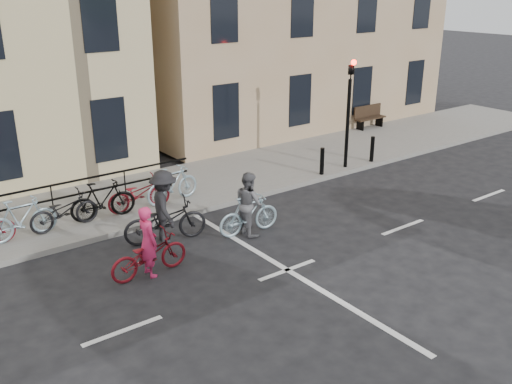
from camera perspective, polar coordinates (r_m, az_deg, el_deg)
ground at (r=13.05m, az=3.15°, el=-7.81°), size 120.00×120.00×0.00m
sidewalk at (r=16.35m, az=-21.89°, el=-3.03°), size 46.00×4.00×0.15m
traffic_light at (r=19.29m, az=9.30°, el=9.03°), size 0.18×0.30×3.90m
bollard_east at (r=18.85m, az=6.62°, el=3.09°), size 0.14×0.14×0.90m
bollard_west at (r=20.52m, az=11.54°, el=4.24°), size 0.14×0.14×0.90m
bench at (r=25.35m, az=11.22°, el=7.49°), size 1.60×0.41×0.97m
parked_bikes at (r=15.30m, az=-20.70°, el=-2.13°), size 9.35×1.23×1.05m
cyclist_pink at (r=12.82m, az=-10.69°, el=-5.88°), size 1.84×0.68×1.63m
cyclist_grey at (r=14.59m, az=-0.72°, el=-1.72°), size 1.76×0.87×1.66m
cyclist_dark at (r=14.31m, az=-9.12°, el=-2.19°), size 2.20×1.33×1.86m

